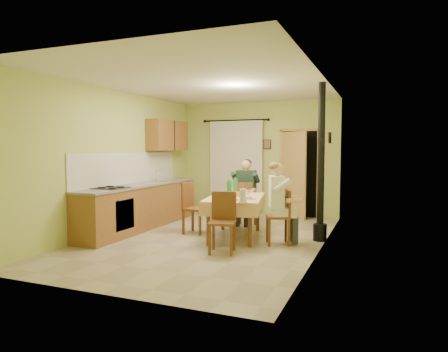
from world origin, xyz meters
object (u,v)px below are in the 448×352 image
at_px(chair_near, 222,234).
at_px(stove_flue, 321,184).
at_px(chair_left, 195,218).
at_px(dining_table, 235,217).
at_px(man_right, 278,193).
at_px(chair_far, 245,212).
at_px(chair_right, 279,228).
at_px(man_far, 246,185).

distance_m(chair_near, stove_flue, 2.06).
height_order(chair_near, chair_left, chair_left).
bearing_deg(chair_near, stove_flue, -145.69).
height_order(dining_table, man_right, man_right).
height_order(chair_far, stove_flue, stove_flue).
xyz_separation_m(chair_left, stove_flue, (2.34, 0.27, 0.73)).
bearing_deg(dining_table, chair_near, -91.97).
height_order(dining_table, chair_left, chair_left).
height_order(chair_right, man_far, man_far).
relative_size(chair_far, chair_near, 0.99).
height_order(chair_near, chair_right, chair_near).
distance_m(chair_near, chair_left, 1.53).
xyz_separation_m(man_far, man_right, (1.04, -1.34, 0.00)).
bearing_deg(stove_flue, man_right, -139.60).
bearing_deg(chair_far, dining_table, -83.18).
height_order(chair_far, chair_near, chair_near).
relative_size(dining_table, stove_flue, 0.64).
distance_m(dining_table, man_far, 1.25).
distance_m(man_right, stove_flue, 0.85).
xyz_separation_m(dining_table, stove_flue, (1.50, 0.33, 0.64)).
bearing_deg(stove_flue, chair_left, -173.31).
bearing_deg(chair_far, stove_flue, -27.58).
bearing_deg(dining_table, man_far, 87.49).
xyz_separation_m(man_right, stove_flue, (0.63, 0.54, 0.15)).
bearing_deg(chair_left, stove_flue, 100.19).
distance_m(chair_right, man_far, 1.80).
xyz_separation_m(chair_right, man_far, (-1.05, 1.34, 0.59)).
height_order(chair_near, man_far, man_far).
distance_m(chair_far, chair_left, 1.26).
relative_size(dining_table, chair_right, 1.90).
bearing_deg(man_far, chair_near, -82.99).
bearing_deg(stove_flue, man_far, 154.35).
xyz_separation_m(dining_table, chair_far, (-0.18, 1.12, -0.09)).
relative_size(chair_left, stove_flue, 0.35).
height_order(man_right, stove_flue, stove_flue).
distance_m(chair_far, chair_right, 1.69).
relative_size(chair_left, man_right, 0.71).
bearing_deg(chair_left, dining_table, 89.60).
bearing_deg(chair_left, chair_right, 84.85).
bearing_deg(chair_right, chair_far, 16.72).
bearing_deg(stove_flue, chair_near, -132.88).
bearing_deg(man_far, dining_table, -83.25).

